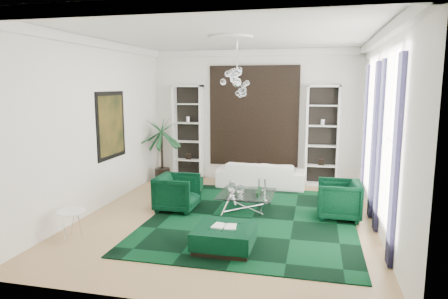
% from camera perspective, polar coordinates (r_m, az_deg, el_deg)
% --- Properties ---
extents(floor, '(6.00, 7.00, 0.02)m').
position_cam_1_polar(floor, '(8.66, 0.55, -9.72)').
color(floor, tan).
rests_on(floor, ground).
extents(ceiling, '(6.00, 7.00, 0.02)m').
position_cam_1_polar(ceiling, '(8.25, 0.59, 16.25)').
color(ceiling, white).
rests_on(ceiling, ground).
extents(wall_back, '(6.00, 0.02, 3.80)m').
position_cam_1_polar(wall_back, '(11.68, 4.30, 4.77)').
color(wall_back, white).
rests_on(wall_back, ground).
extents(wall_front, '(6.00, 0.02, 3.80)m').
position_cam_1_polar(wall_front, '(4.91, -8.31, -1.45)').
color(wall_front, white).
rests_on(wall_front, ground).
extents(wall_left, '(0.02, 7.00, 3.80)m').
position_cam_1_polar(wall_left, '(9.36, -17.76, 3.26)').
color(wall_left, white).
rests_on(wall_left, ground).
extents(wall_right, '(0.02, 7.00, 3.80)m').
position_cam_1_polar(wall_right, '(8.14, 21.74, 2.22)').
color(wall_right, white).
rests_on(wall_right, ground).
extents(crown_molding, '(6.00, 7.00, 0.18)m').
position_cam_1_polar(crown_molding, '(8.24, 0.59, 15.49)').
color(crown_molding, white).
rests_on(crown_molding, ceiling).
extents(ceiling_medallion, '(0.90, 0.90, 0.05)m').
position_cam_1_polar(ceiling_medallion, '(8.54, 1.04, 15.74)').
color(ceiling_medallion, white).
rests_on(ceiling_medallion, ceiling).
extents(tapestry, '(2.50, 0.06, 2.80)m').
position_cam_1_polar(tapestry, '(11.63, 4.26, 4.75)').
color(tapestry, black).
rests_on(tapestry, wall_back).
extents(shelving_left, '(0.90, 0.38, 2.80)m').
position_cam_1_polar(shelving_left, '(11.98, -5.14, 2.47)').
color(shelving_left, white).
rests_on(shelving_left, floor).
extents(shelving_right, '(0.90, 0.38, 2.80)m').
position_cam_1_polar(shelving_right, '(11.40, 13.86, 1.89)').
color(shelving_right, white).
rests_on(shelving_right, floor).
extents(painting, '(0.04, 1.30, 1.60)m').
position_cam_1_polar(painting, '(9.86, -15.78, 3.34)').
color(painting, black).
rests_on(painting, wall_left).
extents(window_near, '(0.03, 1.10, 2.90)m').
position_cam_1_polar(window_near, '(7.26, 22.63, 1.38)').
color(window_near, white).
rests_on(window_near, wall_right).
extents(curtain_near_a, '(0.07, 0.30, 3.25)m').
position_cam_1_polar(curtain_near_a, '(6.53, 23.30, -1.68)').
color(curtain_near_a, black).
rests_on(curtain_near_a, floor).
extents(curtain_near_b, '(0.07, 0.30, 3.25)m').
position_cam_1_polar(curtain_near_b, '(8.05, 21.37, 0.37)').
color(curtain_near_b, black).
rests_on(curtain_near_b, floor).
extents(window_far, '(0.03, 1.10, 2.90)m').
position_cam_1_polar(window_far, '(9.62, 20.31, 3.28)').
color(window_far, white).
rests_on(window_far, wall_right).
extents(curtain_far_a, '(0.07, 0.30, 3.25)m').
position_cam_1_polar(curtain_far_a, '(8.87, 20.61, 1.18)').
color(curtain_far_a, black).
rests_on(curtain_far_a, floor).
extents(curtain_far_b, '(0.07, 0.30, 3.25)m').
position_cam_1_polar(curtain_far_b, '(10.41, 19.51, 2.35)').
color(curtain_far_b, black).
rests_on(curtain_far_b, floor).
extents(rug, '(4.20, 5.00, 0.02)m').
position_cam_1_polar(rug, '(8.59, 4.03, -9.75)').
color(rug, black).
rests_on(rug, floor).
extents(sofa, '(2.39, 0.94, 0.70)m').
position_cam_1_polar(sofa, '(11.12, 5.32, -3.55)').
color(sofa, white).
rests_on(sofa, floor).
extents(armchair_left, '(0.89, 0.87, 0.81)m').
position_cam_1_polar(armchair_left, '(9.06, -6.69, -6.16)').
color(armchair_left, black).
rests_on(armchair_left, floor).
extents(armchair_right, '(0.89, 0.87, 0.81)m').
position_cam_1_polar(armchair_right, '(8.82, 16.06, -6.89)').
color(armchair_right, black).
rests_on(armchair_right, floor).
extents(coffee_table, '(1.20, 1.20, 0.41)m').
position_cam_1_polar(coffee_table, '(9.03, 3.27, -7.50)').
color(coffee_table, white).
rests_on(coffee_table, floor).
extents(ottoman_side, '(0.90, 0.90, 0.40)m').
position_cam_1_polar(ottoman_side, '(10.32, -6.08, -5.42)').
color(ottoman_side, black).
rests_on(ottoman_side, floor).
extents(ottoman_front, '(1.00, 1.00, 0.40)m').
position_cam_1_polar(ottoman_front, '(7.03, 0.09, -12.49)').
color(ottoman_front, black).
rests_on(ottoman_front, floor).
extents(book, '(0.42, 0.28, 0.03)m').
position_cam_1_polar(book, '(6.95, 0.09, -10.85)').
color(book, white).
rests_on(book, ottoman_front).
extents(side_table, '(0.52, 0.52, 0.50)m').
position_cam_1_polar(side_table, '(7.99, -20.87, -10.02)').
color(side_table, white).
rests_on(side_table, floor).
extents(palm, '(1.50, 1.50, 2.40)m').
position_cam_1_polar(palm, '(11.64, -8.90, 1.21)').
color(palm, '#184925').
rests_on(palm, floor).
extents(chandelier, '(0.80, 0.80, 0.72)m').
position_cam_1_polar(chandelier, '(8.74, 1.86, 9.54)').
color(chandelier, white).
rests_on(chandelier, ceiling).
extents(table_plant, '(0.13, 0.11, 0.24)m').
position_cam_1_polar(table_plant, '(8.65, 4.98, -6.01)').
color(table_plant, '#184925').
rests_on(table_plant, coffee_table).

